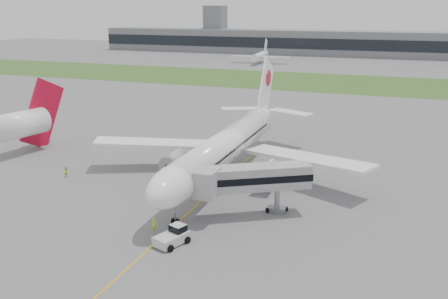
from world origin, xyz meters
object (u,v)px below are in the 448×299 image
(pushback_tug, at_px, (173,236))
(ground_crew_near, at_px, (154,225))
(neighbor_aircraft, at_px, (23,123))
(airliner, at_px, (227,145))
(jet_bridge, at_px, (250,179))

(pushback_tug, height_order, ground_crew_near, pushback_tug)
(pushback_tug, height_order, neighbor_aircraft, neighbor_aircraft)
(airliner, relative_size, neighbor_aircraft, 2.98)
(ground_crew_near, height_order, neighbor_aircraft, neighbor_aircraft)
(airliner, bearing_deg, neighbor_aircraft, 179.09)
(ground_crew_near, bearing_deg, jet_bridge, -144.84)
(airliner, xyz_separation_m, neighbor_aircraft, (-41.94, 0.66, 0.13))
(airliner, bearing_deg, ground_crew_near, -94.07)
(airliner, distance_m, pushback_tug, 25.25)
(pushback_tug, xyz_separation_m, neighbor_aircraft, (-44.03, 25.39, 4.80))
(airliner, height_order, neighbor_aircraft, airliner)
(airliner, bearing_deg, pushback_tug, -85.16)
(airliner, distance_m, neighbor_aircraft, 41.94)
(pushback_tug, height_order, jet_bridge, jet_bridge)
(airliner, height_order, ground_crew_near, airliner)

